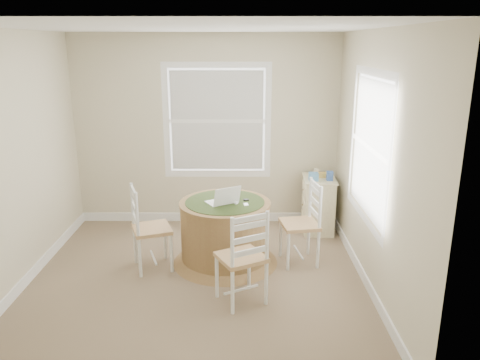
{
  "coord_description": "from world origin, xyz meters",
  "views": [
    {
      "loc": [
        0.47,
        -4.51,
        2.46
      ],
      "look_at": [
        0.46,
        0.45,
        1.0
      ],
      "focal_mm": 35.0,
      "sensor_mm": 36.0,
      "label": 1
    }
  ],
  "objects_px": {
    "chair_near": "(241,257)",
    "corner_chest": "(318,204)",
    "chair_right": "(299,224)",
    "laptop": "(223,201)",
    "chair_left": "(152,228)",
    "round_table": "(225,229)"
  },
  "relations": [
    {
      "from": "laptop",
      "to": "round_table",
      "type": "bearing_deg",
      "value": -144.47
    },
    {
      "from": "laptop",
      "to": "corner_chest",
      "type": "xyz_separation_m",
      "value": [
        1.24,
        1.0,
        -0.4
      ]
    },
    {
      "from": "round_table",
      "to": "chair_near",
      "type": "bearing_deg",
      "value": -85.49
    },
    {
      "from": "laptop",
      "to": "chair_right",
      "type": "bearing_deg",
      "value": 151.95
    },
    {
      "from": "round_table",
      "to": "chair_left",
      "type": "xyz_separation_m",
      "value": [
        -0.81,
        -0.15,
        0.07
      ]
    },
    {
      "from": "chair_left",
      "to": "chair_right",
      "type": "distance_m",
      "value": 1.67
    },
    {
      "from": "round_table",
      "to": "corner_chest",
      "type": "xyz_separation_m",
      "value": [
        1.22,
        0.96,
        -0.03
      ]
    },
    {
      "from": "chair_right",
      "to": "chair_near",
      "type": "bearing_deg",
      "value": -46.83
    },
    {
      "from": "chair_left",
      "to": "chair_right",
      "type": "xyz_separation_m",
      "value": [
        1.66,
        0.14,
        0.0
      ]
    },
    {
      "from": "chair_near",
      "to": "laptop",
      "type": "distance_m",
      "value": 0.9
    },
    {
      "from": "chair_right",
      "to": "corner_chest",
      "type": "relative_size",
      "value": 1.28
    },
    {
      "from": "corner_chest",
      "to": "round_table",
      "type": "bearing_deg",
      "value": -139.66
    },
    {
      "from": "round_table",
      "to": "chair_right",
      "type": "bearing_deg",
      "value": -7.9
    },
    {
      "from": "chair_left",
      "to": "chair_near",
      "type": "height_order",
      "value": "same"
    },
    {
      "from": "round_table",
      "to": "laptop",
      "type": "bearing_deg",
      "value": -121.37
    },
    {
      "from": "chair_near",
      "to": "laptop",
      "type": "bearing_deg",
      "value": -103.88
    },
    {
      "from": "chair_right",
      "to": "corner_chest",
      "type": "bearing_deg",
      "value": 150.03
    },
    {
      "from": "chair_left",
      "to": "laptop",
      "type": "height_order",
      "value": "laptop"
    },
    {
      "from": "chair_right",
      "to": "laptop",
      "type": "height_order",
      "value": "laptop"
    },
    {
      "from": "round_table",
      "to": "chair_left",
      "type": "distance_m",
      "value": 0.83
    },
    {
      "from": "chair_near",
      "to": "corner_chest",
      "type": "relative_size",
      "value": 1.28
    },
    {
      "from": "laptop",
      "to": "corner_chest",
      "type": "relative_size",
      "value": 0.56
    }
  ]
}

